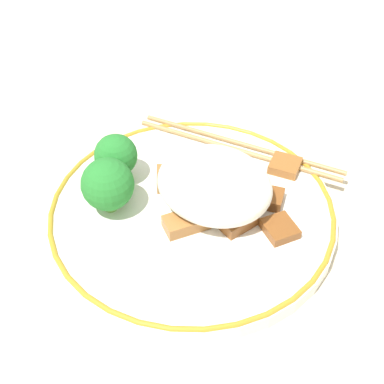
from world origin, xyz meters
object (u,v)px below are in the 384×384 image
broccoli_back_center (108,185)px  chopsticks (237,146)px  plate (192,212)px  broccoli_back_left (116,157)px

broccoli_back_center → chopsticks: size_ratio=0.24×
broccoli_back_center → chopsticks: broccoli_back_center is taller
plate → chopsticks: bearing=91.1°
plate → chopsticks: chopsticks is taller
broccoli_back_center → broccoli_back_left: bearing=115.9°
broccoli_back_left → broccoli_back_center: (0.02, -0.04, 0.00)m
plate → broccoli_back_left: 0.09m
broccoli_back_center → chopsticks: bearing=65.2°
plate → broccoli_back_center: (-0.06, -0.04, 0.04)m
broccoli_back_center → plate: bearing=30.0°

